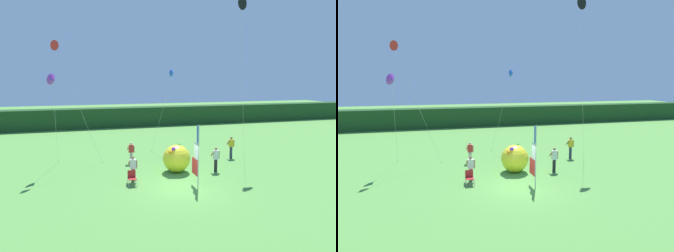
# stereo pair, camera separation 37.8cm
# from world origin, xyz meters

# --- Properties ---
(ground_plane) EXTENTS (120.00, 120.00, 0.00)m
(ground_plane) POSITION_xyz_m (0.00, 0.00, 0.00)
(ground_plane) COLOR #518E3D
(distant_treeline) EXTENTS (80.00, 2.40, 2.53)m
(distant_treeline) POSITION_xyz_m (0.00, 24.02, 1.27)
(distant_treeline) COLOR #1E421E
(distant_treeline) RESTS_ON ground
(banner_flag) EXTENTS (0.06, 1.03, 3.71)m
(banner_flag) POSITION_xyz_m (0.85, -0.08, 1.78)
(banner_flag) COLOR #B7B7BC
(banner_flag) RESTS_ON ground
(person_near_banner) EXTENTS (0.55, 0.48, 1.62)m
(person_near_banner) POSITION_xyz_m (-2.55, 1.88, 0.86)
(person_near_banner) COLOR brown
(person_near_banner) RESTS_ON ground
(person_mid_field) EXTENTS (0.55, 0.48, 1.63)m
(person_mid_field) POSITION_xyz_m (-2.02, 5.90, 0.87)
(person_mid_field) COLOR #B7B2A3
(person_mid_field) RESTS_ON ground
(person_far_left) EXTENTS (0.55, 0.48, 1.71)m
(person_far_left) POSITION_xyz_m (3.19, 2.27, 0.91)
(person_far_left) COLOR black
(person_far_left) RESTS_ON ground
(person_far_right) EXTENTS (0.55, 0.48, 1.73)m
(person_far_right) POSITION_xyz_m (5.88, 5.20, 0.93)
(person_far_right) COLOR #2D334C
(person_far_right) RESTS_ON ground
(inflatable_balloon) EXTENTS (1.88, 1.88, 1.92)m
(inflatable_balloon) POSITION_xyz_m (0.61, 2.98, 0.94)
(inflatable_balloon) COLOR yellow
(inflatable_balloon) RESTS_ON ground
(folding_chair) EXTENTS (0.51, 0.51, 0.89)m
(folding_chair) POSITION_xyz_m (-2.73, 1.21, 0.51)
(folding_chair) COLOR #BCBCC1
(folding_chair) RESTS_ON ground
(kite_purple_delta_0) EXTENTS (0.81, 2.36, 6.64)m
(kite_purple_delta_0) POSITION_xyz_m (-7.25, 5.77, 6.21)
(kite_purple_delta_0) COLOR brown
(kite_purple_delta_0) RESTS_ON ground
(kite_blue_delta_1) EXTENTS (1.95, 1.11, 7.07)m
(kite_blue_delta_1) POSITION_xyz_m (1.94, 8.46, 6.71)
(kite_blue_delta_1) COLOR brown
(kite_blue_delta_1) RESTS_ON ground
(kite_black_delta_2) EXTENTS (2.79, 2.92, 12.07)m
(kite_black_delta_2) POSITION_xyz_m (5.82, 4.37, 11.57)
(kite_black_delta_2) COLOR brown
(kite_black_delta_2) RESTS_ON ground
(kite_red_delta_3) EXTENTS (3.35, 0.99, 8.86)m
(kite_red_delta_3) POSITION_xyz_m (-7.06, 5.97, 8.45)
(kite_red_delta_3) COLOR brown
(kite_red_delta_3) RESTS_ON ground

